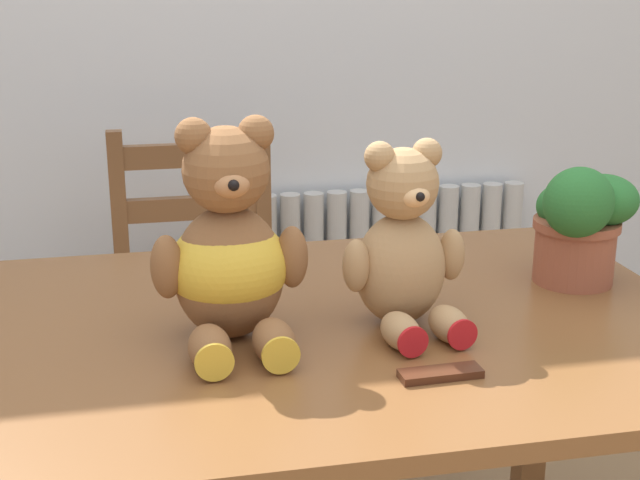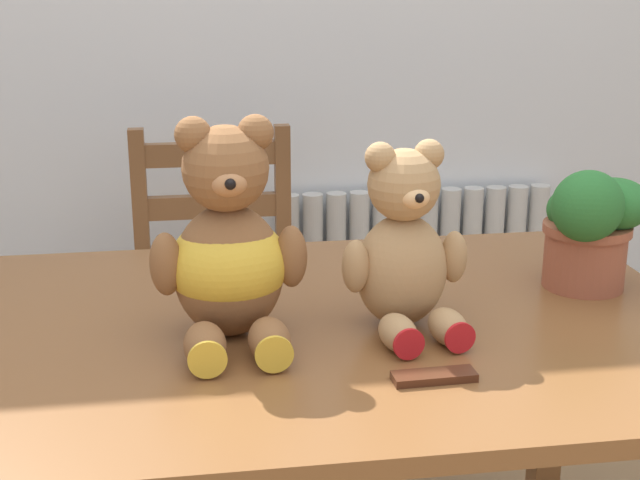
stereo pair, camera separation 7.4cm
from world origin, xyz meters
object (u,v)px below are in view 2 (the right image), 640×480
at_px(teddy_bear_left, 229,252).
at_px(potted_plant, 591,226).
at_px(chocolate_bar, 434,376).
at_px(wooden_chair_behind, 218,314).
at_px(teddy_bear_right, 405,250).

height_order(teddy_bear_left, potted_plant, teddy_bear_left).
height_order(teddy_bear_left, chocolate_bar, teddy_bear_left).
bearing_deg(wooden_chair_behind, chocolate_bar, 104.58).
relative_size(teddy_bear_right, chocolate_bar, 2.54).
bearing_deg(potted_plant, teddy_bear_left, -169.73).
bearing_deg(chocolate_bar, potted_plant, 40.68).
height_order(wooden_chair_behind, teddy_bear_left, teddy_bear_left).
bearing_deg(potted_plant, teddy_bear_right, -162.07).
height_order(wooden_chair_behind, chocolate_bar, wooden_chair_behind).
distance_m(potted_plant, chocolate_bar, 0.51).
distance_m(teddy_bear_right, chocolate_bar, 0.24).
xyz_separation_m(teddy_bear_left, chocolate_bar, (0.28, -0.20, -0.13)).
height_order(teddy_bear_left, teddy_bear_right, teddy_bear_left).
xyz_separation_m(potted_plant, chocolate_bar, (-0.38, -0.32, -0.11)).
bearing_deg(chocolate_bar, teddy_bear_left, 143.48).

